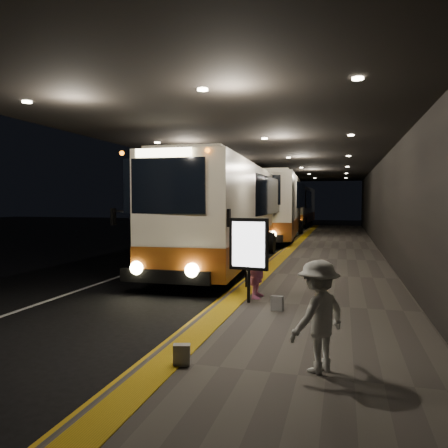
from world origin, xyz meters
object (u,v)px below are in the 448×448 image
Objects in this scene: coach_main at (226,218)px; stanchion_post at (246,267)px; coach_third at (297,208)px; passenger_waiting_white at (318,316)px; info_sign at (249,246)px; bag_polka at (277,303)px; coach_second at (276,209)px; bag_plain at (182,355)px; passenger_boarding at (257,260)px.

coach_main reaches higher than stanchion_post.
coach_third is 7.75× the size of passenger_waiting_white.
bag_polka is at bearing -29.28° from info_sign.
coach_second is 43.58× the size of bag_plain.
bag_polka is 1.49m from info_sign.
bag_polka is 3.57m from bag_plain.
coach_second is 11.97× the size of stanchion_post.
coach_main reaches higher than coach_third.
bag_plain is at bearing 175.76° from passenger_boarding.
info_sign reaches higher than bag_plain.
coach_main is 41.38× the size of bag_plain.
coach_second is 19.44m from bag_polka.
passenger_boarding is at bearing -71.39° from coach_main.
stanchion_post is at bearing -72.12° from coach_main.
passenger_waiting_white is at bearing -71.58° from coach_main.
coach_third is at bearing -136.88° from passenger_waiting_white.
passenger_waiting_white is (3.91, -22.31, -1.03)m from coach_second.
coach_third is 6.53× the size of passenger_boarding.
stanchion_post is at bearing -120.96° from passenger_waiting_white.
passenger_boarding is at bearing 88.42° from info_sign.
passenger_boarding is at bearing -84.69° from coach_third.
coach_third reaches higher than info_sign.
bag_plain is 5.75m from stanchion_post.
bag_polka is at bearing -62.55° from stanchion_post.
coach_second is 7.14× the size of passenger_boarding.
stanchion_post is (-1.18, 2.27, 0.39)m from bag_polka.
coach_main reaches higher than bag_polka.
passenger_waiting_white is 2.02m from bag_plain.
coach_second reaches higher than coach_third.
coach_main is at bearing -94.46° from coach_second.
coach_third is 32.57m from stanchion_post.
bag_polka is at bearing -84.98° from coach_second.
bag_plain is at bearing -88.45° from coach_second.
coach_main is 11.37× the size of stanchion_post.
coach_main is 6.78× the size of passenger_boarding.
passenger_waiting_white is at bearing -67.86° from stanchion_post.
bag_polka is (2.88, -19.15, -1.65)m from coach_second.
coach_second is at bearing -88.05° from coach_third.
bag_polka is (-1.03, 3.16, -0.61)m from passenger_waiting_white.
passenger_waiting_white is 5.14× the size of bag_plain.
bag_polka is at bearing -151.65° from passenger_boarding.
passenger_boarding is at bearing -121.71° from passenger_waiting_white.
coach_third is at bearing 2.61° from passenger_boarding.
passenger_boarding is 1.51m from bag_polka.
coach_second is (0.19, 11.98, 0.11)m from coach_main.
passenger_boarding reaches higher than passenger_waiting_white.
passenger_waiting_white reaches higher than bag_plain.
passenger_waiting_white is at bearing -82.64° from coach_third.
stanchion_post is (1.89, -4.90, -1.15)m from coach_main.
bag_polka is at bearing -125.05° from passenger_waiting_white.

